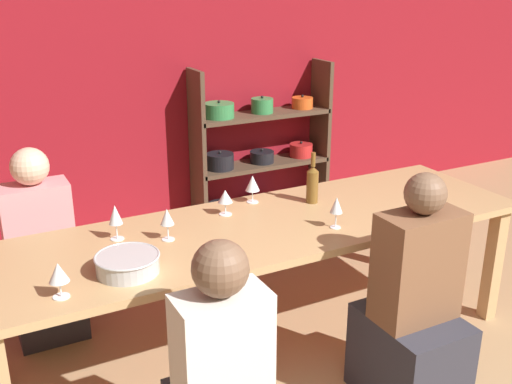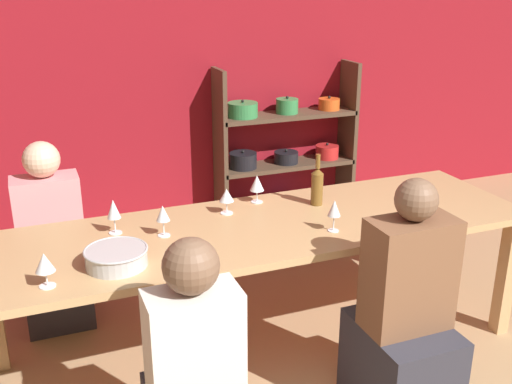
# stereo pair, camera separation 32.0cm
# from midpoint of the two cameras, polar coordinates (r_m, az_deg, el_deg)

# --- Properties ---
(wall_back_red) EXTENTS (8.80, 0.06, 2.70)m
(wall_back_red) POSITION_cam_midpoint_polar(r_m,az_deg,el_deg) (4.89, -6.59, 12.02)
(wall_back_red) COLOR maroon
(wall_back_red) RESTS_ON ground_plane
(shelf_unit) EXTENTS (1.23, 0.30, 1.32)m
(shelf_unit) POSITION_cam_midpoint_polar(r_m,az_deg,el_deg) (5.18, 4.20, 3.51)
(shelf_unit) COLOR #4C3828
(shelf_unit) RESTS_ON ground_plane
(dining_table) EXTENTS (2.93, 0.86, 0.77)m
(dining_table) POSITION_cam_midpoint_polar(r_m,az_deg,el_deg) (3.21, 3.53, -4.48)
(dining_table) COLOR tan
(dining_table) RESTS_ON ground_plane
(mixing_bowl) EXTENTS (0.29, 0.29, 0.08)m
(mixing_bowl) POSITION_cam_midpoint_polar(r_m,az_deg,el_deg) (2.76, -9.94, -6.15)
(mixing_bowl) COLOR #B7BABC
(mixing_bowl) RESTS_ON dining_table
(wine_bottle_green) EXTENTS (0.07, 0.07, 0.30)m
(wine_bottle_green) POSITION_cam_midpoint_polar(r_m,az_deg,el_deg) (3.44, 8.50, 0.59)
(wine_bottle_green) COLOR brown
(wine_bottle_green) RESTS_ON dining_table
(wine_glass_empty_a) EXTENTS (0.08, 0.08, 0.15)m
(wine_glass_empty_a) POSITION_cam_midpoint_polar(r_m,az_deg,el_deg) (2.62, -16.22, -6.61)
(wine_glass_empty_a) COLOR white
(wine_glass_empty_a) RESTS_ON dining_table
(wine_glass_red_a) EXTENTS (0.07, 0.07, 0.18)m
(wine_glass_red_a) POSITION_cam_midpoint_polar(r_m,az_deg,el_deg) (3.07, -10.54, -1.78)
(wine_glass_red_a) COLOR white
(wine_glass_red_a) RESTS_ON dining_table
(wine_glass_red_b) EXTENTS (0.08, 0.08, 0.16)m
(wine_glass_red_b) POSITION_cam_midpoint_polar(r_m,az_deg,el_deg) (3.45, 2.75, 0.73)
(wine_glass_red_b) COLOR white
(wine_glass_red_b) RESTS_ON dining_table
(wine_glass_red_c) EXTENTS (0.08, 0.08, 0.14)m
(wine_glass_red_c) POSITION_cam_midpoint_polar(r_m,az_deg,el_deg) (3.28, -0.04, -0.44)
(wine_glass_red_c) COLOR white
(wine_glass_red_c) RESTS_ON dining_table
(wine_glass_white_a) EXTENTS (0.07, 0.07, 0.16)m
(wine_glass_white_a) POSITION_cam_midpoint_polar(r_m,az_deg,el_deg) (3.01, -5.87, -2.20)
(wine_glass_white_a) COLOR white
(wine_glass_white_a) RESTS_ON dining_table
(wine_glass_white_b) EXTENTS (0.07, 0.07, 0.17)m
(wine_glass_white_b) POSITION_cam_midpoint_polar(r_m,az_deg,el_deg) (3.10, 10.42, -1.68)
(wine_glass_white_b) COLOR white
(wine_glass_white_b) RESTS_ON dining_table
(cell_phone) EXTENTS (0.15, 0.07, 0.01)m
(cell_phone) POSITION_cam_midpoint_polar(r_m,az_deg,el_deg) (3.35, 17.85, -2.81)
(cell_phone) COLOR black
(cell_phone) RESTS_ON dining_table
(person_near_a) EXTENTS (0.40, 0.50, 1.19)m
(person_near_a) POSITION_cam_midpoint_polar(r_m,az_deg,el_deg) (3.00, 16.95, -12.69)
(person_near_a) COLOR #2D2D38
(person_near_a) RESTS_ON ground_plane
(person_far_a) EXTENTS (0.38, 0.48, 1.13)m
(person_far_a) POSITION_cam_midpoint_polar(r_m,az_deg,el_deg) (3.78, -16.45, -5.89)
(person_far_a) COLOR #2D2D38
(person_far_a) RESTS_ON ground_plane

